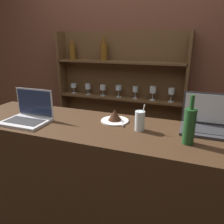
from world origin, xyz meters
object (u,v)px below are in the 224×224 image
laptop_near (29,115)px  laptop_far (205,123)px  water_glass (140,121)px  wine_bottle_green (189,126)px  cake_plate (115,117)px

laptop_near → laptop_far: size_ratio=1.04×
laptop_far → water_glass: (-0.40, -0.15, 0.01)m
laptop_far → laptop_near: bearing=-167.2°
wine_bottle_green → cake_plate: bearing=159.6°
laptop_near → water_glass: 0.80m
laptop_far → cake_plate: bearing=-174.6°
laptop_near → water_glass: bearing=8.4°
cake_plate → water_glass: (0.21, -0.10, 0.03)m
laptop_near → wine_bottle_green: bearing=1.3°
laptop_near → laptop_far: (1.19, 0.27, 0.00)m
water_glass → cake_plate: bearing=154.9°
laptop_far → water_glass: bearing=-159.0°
water_glass → wine_bottle_green: 0.32m
cake_plate → wine_bottle_green: 0.54m
water_glass → wine_bottle_green: wine_bottle_green is taller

